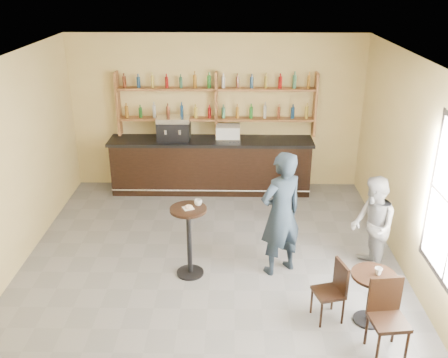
{
  "coord_description": "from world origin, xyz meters",
  "views": [
    {
      "loc": [
        0.33,
        -6.53,
        4.36
      ],
      "look_at": [
        0.2,
        0.8,
        1.25
      ],
      "focal_mm": 40.0,
      "sensor_mm": 36.0,
      "label": 1
    }
  ],
  "objects_px": {
    "bar_counter": "(211,165)",
    "espresso_machine": "(174,128)",
    "chair_west": "(328,292)",
    "pedestal_table": "(189,242)",
    "cafe_table": "(371,298)",
    "man_main": "(281,214)",
    "chair_south": "(389,321)",
    "pastry_case": "(228,133)",
    "patron_second": "(373,226)"
  },
  "relations": [
    {
      "from": "bar_counter",
      "to": "espresso_machine",
      "type": "xyz_separation_m",
      "value": [
        -0.75,
        0.0,
        0.8
      ]
    },
    {
      "from": "bar_counter",
      "to": "chair_west",
      "type": "bearing_deg",
      "value": -67.64
    },
    {
      "from": "pedestal_table",
      "to": "cafe_table",
      "type": "distance_m",
      "value": 2.7
    },
    {
      "from": "espresso_machine",
      "to": "man_main",
      "type": "distance_m",
      "value": 3.61
    },
    {
      "from": "bar_counter",
      "to": "man_main",
      "type": "relative_size",
      "value": 2.12
    },
    {
      "from": "espresso_machine",
      "to": "chair_west",
      "type": "relative_size",
      "value": 0.78
    },
    {
      "from": "chair_south",
      "to": "pedestal_table",
      "type": "bearing_deg",
      "value": 138.87
    },
    {
      "from": "espresso_machine",
      "to": "pastry_case",
      "type": "distance_m",
      "value": 1.1
    },
    {
      "from": "cafe_table",
      "to": "patron_second",
      "type": "height_order",
      "value": "patron_second"
    },
    {
      "from": "cafe_table",
      "to": "chair_south",
      "type": "relative_size",
      "value": 0.76
    },
    {
      "from": "pedestal_table",
      "to": "chair_south",
      "type": "relative_size",
      "value": 1.16
    },
    {
      "from": "man_main",
      "to": "espresso_machine",
      "type": "bearing_deg",
      "value": -88.68
    },
    {
      "from": "pedestal_table",
      "to": "man_main",
      "type": "distance_m",
      "value": 1.44
    },
    {
      "from": "chair_west",
      "to": "patron_second",
      "type": "xyz_separation_m",
      "value": [
        0.84,
        1.18,
        0.36
      ]
    },
    {
      "from": "cafe_table",
      "to": "chair_south",
      "type": "bearing_deg",
      "value": -85.24
    },
    {
      "from": "pastry_case",
      "to": "patron_second",
      "type": "distance_m",
      "value": 3.77
    },
    {
      "from": "bar_counter",
      "to": "pedestal_table",
      "type": "distance_m",
      "value": 3.16
    },
    {
      "from": "pastry_case",
      "to": "patron_second",
      "type": "bearing_deg",
      "value": -59.77
    },
    {
      "from": "pastry_case",
      "to": "chair_west",
      "type": "bearing_deg",
      "value": -77.99
    },
    {
      "from": "man_main",
      "to": "chair_west",
      "type": "distance_m",
      "value": 1.39
    },
    {
      "from": "espresso_machine",
      "to": "chair_west",
      "type": "height_order",
      "value": "espresso_machine"
    },
    {
      "from": "cafe_table",
      "to": "chair_west",
      "type": "distance_m",
      "value": 0.55
    },
    {
      "from": "espresso_machine",
      "to": "patron_second",
      "type": "height_order",
      "value": "espresso_machine"
    },
    {
      "from": "pedestal_table",
      "to": "cafe_table",
      "type": "xyz_separation_m",
      "value": [
        2.47,
        -1.08,
        -0.19
      ]
    },
    {
      "from": "espresso_machine",
      "to": "patron_second",
      "type": "distance_m",
      "value": 4.51
    },
    {
      "from": "man_main",
      "to": "chair_south",
      "type": "distance_m",
      "value": 2.19
    },
    {
      "from": "pastry_case",
      "to": "cafe_table",
      "type": "xyz_separation_m",
      "value": [
        1.92,
        -4.24,
        -0.91
      ]
    },
    {
      "from": "chair_south",
      "to": "patron_second",
      "type": "bearing_deg",
      "value": 75.06
    },
    {
      "from": "bar_counter",
      "to": "man_main",
      "type": "height_order",
      "value": "man_main"
    },
    {
      "from": "man_main",
      "to": "chair_west",
      "type": "relative_size",
      "value": 2.33
    },
    {
      "from": "bar_counter",
      "to": "cafe_table",
      "type": "bearing_deg",
      "value": -61.79
    },
    {
      "from": "cafe_table",
      "to": "patron_second",
      "type": "bearing_deg",
      "value": 76.69
    },
    {
      "from": "chair_west",
      "to": "pedestal_table",
      "type": "bearing_deg",
      "value": -133.48
    },
    {
      "from": "cafe_table",
      "to": "bar_counter",
      "type": "bearing_deg",
      "value": 118.21
    },
    {
      "from": "pedestal_table",
      "to": "cafe_table",
      "type": "bearing_deg",
      "value": -23.61
    },
    {
      "from": "espresso_machine",
      "to": "chair_south",
      "type": "distance_m",
      "value": 5.8
    },
    {
      "from": "chair_west",
      "to": "chair_south",
      "type": "relative_size",
      "value": 0.87
    },
    {
      "from": "bar_counter",
      "to": "espresso_machine",
      "type": "bearing_deg",
      "value": 180.0
    },
    {
      "from": "pedestal_table",
      "to": "chair_west",
      "type": "distance_m",
      "value": 2.18
    },
    {
      "from": "bar_counter",
      "to": "cafe_table",
      "type": "xyz_separation_m",
      "value": [
        2.27,
        -4.24,
        -0.19
      ]
    },
    {
      "from": "pedestal_table",
      "to": "patron_second",
      "type": "relative_size",
      "value": 0.72
    },
    {
      "from": "bar_counter",
      "to": "man_main",
      "type": "bearing_deg",
      "value": -68.91
    },
    {
      "from": "cafe_table",
      "to": "pedestal_table",
      "type": "bearing_deg",
      "value": 156.39
    },
    {
      "from": "espresso_machine",
      "to": "pastry_case",
      "type": "relative_size",
      "value": 1.33
    },
    {
      "from": "pedestal_table",
      "to": "chair_west",
      "type": "bearing_deg",
      "value": -28.21
    },
    {
      "from": "chair_south",
      "to": "patron_second",
      "type": "distance_m",
      "value": 1.87
    },
    {
      "from": "bar_counter",
      "to": "patron_second",
      "type": "xyz_separation_m",
      "value": [
        2.56,
        -3.01,
        0.21
      ]
    },
    {
      "from": "man_main",
      "to": "chair_west",
      "type": "bearing_deg",
      "value": 84.65
    },
    {
      "from": "pedestal_table",
      "to": "patron_second",
      "type": "distance_m",
      "value": 2.77
    },
    {
      "from": "bar_counter",
      "to": "espresso_machine",
      "type": "distance_m",
      "value": 1.09
    }
  ]
}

